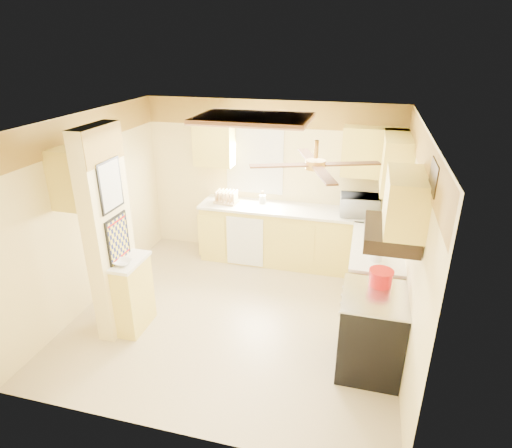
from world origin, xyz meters
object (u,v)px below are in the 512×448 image
(stove, at_px, (371,331))
(microwave, at_px, (360,205))
(bowl, at_px, (123,263))
(dutch_oven, at_px, (381,278))
(kettle, at_px, (377,253))

(stove, bearing_deg, microwave, 96.73)
(bowl, bearing_deg, dutch_oven, 6.62)
(dutch_oven, height_order, kettle, kettle)
(stove, height_order, bowl, bowl)
(dutch_oven, bearing_deg, bowl, -173.38)
(microwave, height_order, dutch_oven, microwave)
(microwave, relative_size, bowl, 2.77)
(dutch_oven, bearing_deg, stove, -101.68)
(microwave, height_order, bowl, microwave)
(stove, height_order, kettle, kettle)
(bowl, xyz_separation_m, kettle, (2.82, 0.84, 0.07))
(stove, height_order, dutch_oven, dutch_oven)
(stove, xyz_separation_m, kettle, (0.00, 0.73, 0.58))
(microwave, bearing_deg, dutch_oven, 92.94)
(stove, bearing_deg, kettle, 89.84)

